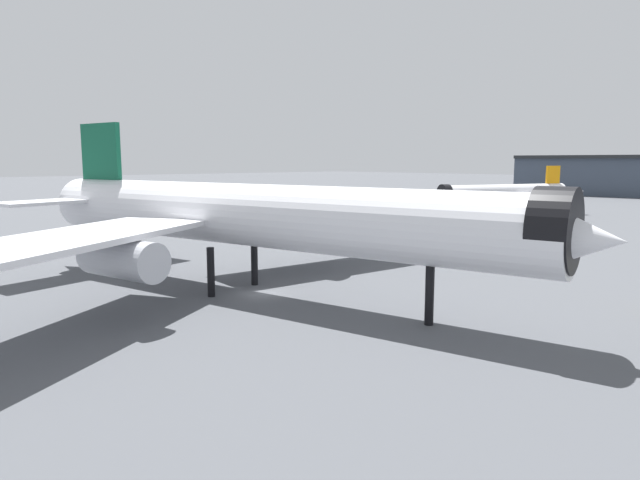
{
  "coord_description": "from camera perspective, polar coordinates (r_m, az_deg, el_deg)",
  "views": [
    {
      "loc": [
        42.27,
        -31.29,
        12.64
      ],
      "look_at": [
        6.77,
        1.33,
        5.84
      ],
      "focal_mm": 31.55,
      "sensor_mm": 36.0,
      "label": 1
    }
  ],
  "objects": [
    {
      "name": "airliner_far_taxiway",
      "position": [
        141.37,
        18.26,
        4.55
      ],
      "size": [
        35.11,
        39.42,
        11.45
      ],
      "rotation": [
        0.0,
        0.0,
        4.37
      ],
      "color": "white",
      "rests_on": "ground"
    },
    {
      "name": "airliner_near_gate",
      "position": [
        53.39,
        -7.04,
        2.4
      ],
      "size": [
        62.35,
        56.03,
        16.93
      ],
      "rotation": [
        0.0,
        0.0,
        0.22
      ],
      "color": "white",
      "rests_on": "ground"
    },
    {
      "name": "traffic_cone_near_nose",
      "position": [
        87.21,
        4.44,
        -0.13
      ],
      "size": [
        0.48,
        0.48,
        0.6
      ],
      "primitive_type": "cone",
      "color": "#F2600C",
      "rests_on": "ground"
    },
    {
      "name": "baggage_cart_trailing",
      "position": [
        85.22,
        -24.27,
        -0.55
      ],
      "size": [
        2.48,
        2.76,
        1.82
      ],
      "rotation": [
        0.0,
        0.0,
        4.38
      ],
      "color": "black",
      "rests_on": "ground"
    },
    {
      "name": "ground",
      "position": [
        54.09,
        -5.92,
        -5.53
      ],
      "size": [
        900.0,
        900.0,
        0.0
      ],
      "primitive_type": "plane",
      "color": "#4C4F54"
    }
  ]
}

